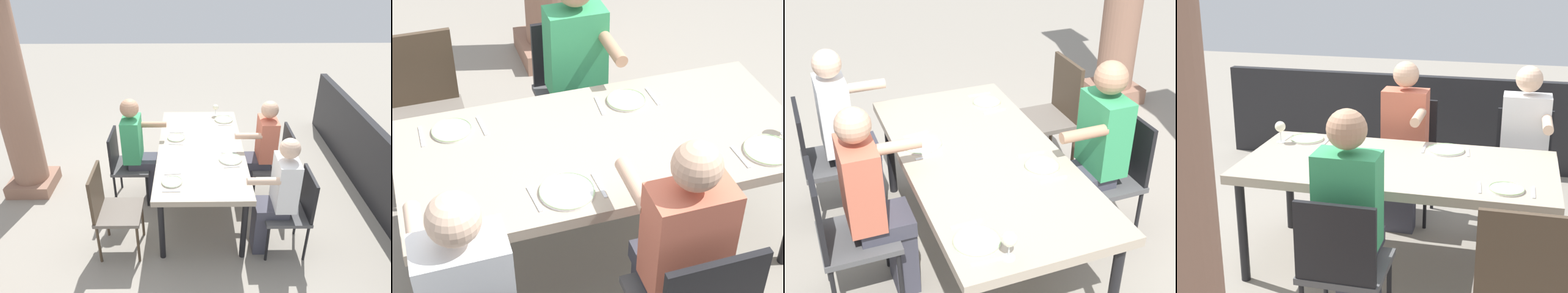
{
  "view_description": "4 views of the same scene",
  "coord_description": "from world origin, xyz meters",
  "views": [
    {
      "loc": [
        -3.66,
        0.1,
        2.81
      ],
      "look_at": [
        -0.08,
        0.06,
        0.81
      ],
      "focal_mm": 33.94,
      "sensor_mm": 36.0,
      "label": 1
    },
    {
      "loc": [
        -0.83,
        -2.37,
        2.68
      ],
      "look_at": [
        -0.1,
        -0.08,
        0.8
      ],
      "focal_mm": 59.53,
      "sensor_mm": 36.0,
      "label": 2
    },
    {
      "loc": [
        2.69,
        -1.06,
        2.53
      ],
      "look_at": [
        0.08,
        -0.05,
        0.88
      ],
      "focal_mm": 50.9,
      "sensor_mm": 36.0,
      "label": 3
    },
    {
      "loc": [
        -0.7,
        3.47,
        2.04
      ],
      "look_at": [
        0.15,
        0.09,
        0.88
      ],
      "focal_mm": 53.94,
      "sensor_mm": 36.0,
      "label": 4
    }
  ],
  "objects": [
    {
      "name": "chair_west_north",
      "position": [
        -0.79,
        0.9,
        0.54
      ],
      "size": [
        0.44,
        0.44,
        0.95
      ],
      "color": "#6A6158",
      "rests_on": "ground"
    },
    {
      "name": "plate_3",
      "position": [
        0.73,
        -0.32,
        0.76
      ],
      "size": [
        0.24,
        0.24,
        0.02
      ],
      "color": "white",
      "rests_on": "dining_table"
    },
    {
      "name": "fork_2",
      "position": [
        0.08,
        0.29,
        0.76
      ],
      "size": [
        0.03,
        0.17,
        0.01
      ],
      "primitive_type": "cube",
      "rotation": [
        0.0,
        0.0,
        -0.07
      ],
      "color": "silver",
      "rests_on": "dining_table"
    },
    {
      "name": "dining_table",
      "position": [
        0.0,
        0.0,
        0.69
      ],
      "size": [
        2.0,
        0.96,
        0.75
      ],
      "color": "tan",
      "rests_on": "ground"
    },
    {
      "name": "diner_man_white",
      "position": [
        0.1,
        -0.7,
        0.68
      ],
      "size": [
        0.35,
        0.49,
        1.27
      ],
      "color": "#3F3F4C",
      "rests_on": "ground"
    },
    {
      "name": "spoon_1",
      "position": [
        -0.12,
        -0.31,
        0.76
      ],
      "size": [
        0.02,
        0.17,
        0.01
      ],
      "primitive_type": "cube",
      "rotation": [
        0.0,
        0.0,
        0.04
      ],
      "color": "silver",
      "rests_on": "dining_table"
    },
    {
      "name": "spoon_0",
      "position": [
        -0.54,
        0.3,
        0.76
      ],
      "size": [
        0.03,
        0.17,
        0.01
      ],
      "primitive_type": "cube",
      "rotation": [
        0.0,
        0.0,
        0.09
      ],
      "color": "silver",
      "rests_on": "dining_table"
    },
    {
      "name": "chair_mid_north",
      "position": [
        0.1,
        0.9,
        0.51
      ],
      "size": [
        0.44,
        0.44,
        0.89
      ],
      "color": "#4F4F50",
      "rests_on": "ground"
    },
    {
      "name": "diner_guest_third",
      "position": [
        0.1,
        0.72,
        0.7
      ],
      "size": [
        0.34,
        0.49,
        1.3
      ],
      "color": "#3F3F4C",
      "rests_on": "ground"
    },
    {
      "name": "plate_1",
      "position": [
        -0.27,
        -0.31,
        0.76
      ],
      "size": [
        0.25,
        0.25,
        0.02
      ],
      "color": "white",
      "rests_on": "dining_table"
    },
    {
      "name": "ground_plane",
      "position": [
        0.0,
        0.0,
        0.0
      ],
      "size": [
        16.0,
        16.0,
        0.0
      ],
      "primitive_type": "plane",
      "color": "gray"
    },
    {
      "name": "fork_3",
      "position": [
        0.58,
        -0.32,
        0.76
      ],
      "size": [
        0.02,
        0.17,
        0.01
      ],
      "primitive_type": "cube",
      "rotation": [
        0.0,
        0.0,
        0.03
      ],
      "color": "silver",
      "rests_on": "dining_table"
    },
    {
      "name": "plate_2",
      "position": [
        0.23,
        0.29,
        0.76
      ],
      "size": [
        0.21,
        0.21,
        0.02
      ],
      "color": "white",
      "rests_on": "dining_table"
    },
    {
      "name": "plate_0",
      "position": [
        -0.69,
        0.3,
        0.76
      ],
      "size": [
        0.2,
        0.2,
        0.02
      ],
      "color": "white",
      "rests_on": "dining_table"
    },
    {
      "name": "fork_0",
      "position": [
        -0.84,
        0.3,
        0.76
      ],
      "size": [
        0.02,
        0.17,
        0.01
      ],
      "primitive_type": "cube",
      "rotation": [
        0.0,
        0.0,
        -0.0
      ],
      "color": "silver",
      "rests_on": "dining_table"
    },
    {
      "name": "fork_1",
      "position": [
        -0.42,
        -0.31,
        0.76
      ],
      "size": [
        0.03,
        0.17,
        0.01
      ],
      "primitive_type": "cube",
      "rotation": [
        0.0,
        0.0,
        0.1
      ],
      "color": "silver",
      "rests_on": "dining_table"
    },
    {
      "name": "spoon_2",
      "position": [
        0.38,
        0.29,
        0.76
      ],
      "size": [
        0.02,
        0.17,
        0.01
      ],
      "primitive_type": "cube",
      "rotation": [
        0.0,
        0.0,
        0.02
      ],
      "color": "silver",
      "rests_on": "dining_table"
    }
  ]
}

